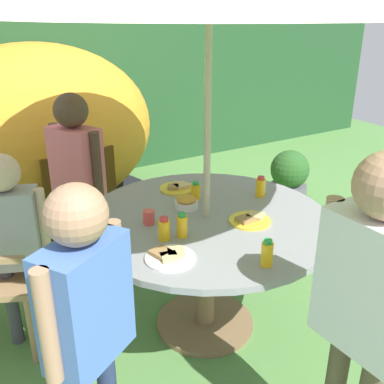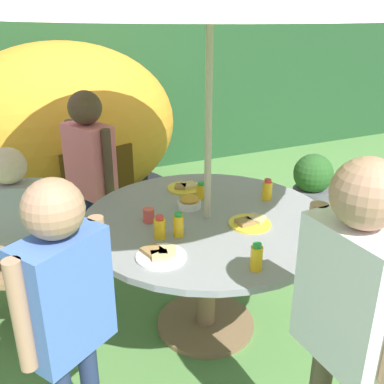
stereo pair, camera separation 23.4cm
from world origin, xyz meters
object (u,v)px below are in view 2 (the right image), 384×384
(child_in_white_shirt, at_px, (351,295))
(plate_mid_right, at_px, (250,223))
(snack_bowl, at_px, (189,202))
(plate_back_edge, at_px, (185,187))
(juice_bottle_near_left, at_px, (201,191))
(dome_tent, at_px, (64,128))
(plate_far_left, at_px, (161,255))
(juice_bottle_far_right, at_px, (178,225))
(child_in_grey_shirt, at_px, (17,220))
(potted_plant, at_px, (312,181))
(child_in_blue_shirt, at_px, (65,295))
(child_in_pink_shirt, at_px, (90,161))
(juice_bottle_near_right, at_px, (267,190))
(juice_bottle_center_front, at_px, (256,257))
(juice_bottle_center_back, at_px, (160,228))
(garden_table, at_px, (207,240))
(cup_near, at_px, (149,215))

(child_in_white_shirt, height_order, plate_mid_right, child_in_white_shirt)
(child_in_white_shirt, bearing_deg, snack_bowl, 1.40)
(plate_back_edge, relative_size, juice_bottle_near_left, 2.08)
(dome_tent, height_order, plate_far_left, dome_tent)
(snack_bowl, relative_size, juice_bottle_far_right, 1.04)
(child_in_grey_shirt, distance_m, plate_mid_right, 1.25)
(potted_plant, bearing_deg, child_in_blue_shirt, -146.77)
(plate_far_left, xyz_separation_m, juice_bottle_far_right, (0.15, 0.16, 0.05))
(potted_plant, height_order, child_in_grey_shirt, child_in_grey_shirt)
(dome_tent, distance_m, child_in_pink_shirt, 1.29)
(juice_bottle_near_right, bearing_deg, child_in_blue_shirt, -154.94)
(potted_plant, bearing_deg, juice_bottle_near_right, -139.65)
(potted_plant, xyz_separation_m, child_in_pink_shirt, (-2.09, -0.21, 0.56))
(dome_tent, distance_m, juice_bottle_near_left, 2.01)
(child_in_blue_shirt, relative_size, juice_bottle_center_front, 9.82)
(dome_tent, xyz_separation_m, snack_bowl, (0.35, -2.05, 0.01))
(plate_mid_right, distance_m, juice_bottle_center_back, 0.49)
(garden_table, height_order, snack_bowl, snack_bowl)
(juice_bottle_near_left, relative_size, juice_bottle_far_right, 0.81)
(child_in_grey_shirt, distance_m, juice_bottle_near_left, 1.04)
(dome_tent, distance_m, plate_back_edge, 1.83)
(garden_table, height_order, potted_plant, garden_table)
(juice_bottle_near_left, height_order, juice_bottle_near_right, juice_bottle_near_right)
(plate_far_left, bearing_deg, juice_bottle_center_front, -38.14)
(cup_near, bearing_deg, plate_mid_right, -28.34)
(potted_plant, bearing_deg, child_in_white_shirt, -127.17)
(child_in_white_shirt, xyz_separation_m, juice_bottle_far_right, (-0.26, 0.90, -0.09))
(dome_tent, height_order, juice_bottle_center_back, dome_tent)
(child_in_pink_shirt, distance_m, juice_bottle_center_front, 1.52)
(child_in_grey_shirt, relative_size, cup_near, 15.13)
(dome_tent, bearing_deg, child_in_white_shirt, -90.31)
(child_in_blue_shirt, bearing_deg, snack_bowl, 8.29)
(dome_tent, bearing_deg, plate_back_edge, -83.91)
(juice_bottle_near_right, height_order, juice_bottle_center_back, juice_bottle_near_right)
(child_in_blue_shirt, distance_m, plate_far_left, 0.53)
(child_in_white_shirt, relative_size, plate_back_edge, 6.31)
(dome_tent, xyz_separation_m, juice_bottle_center_front, (0.34, -2.76, 0.04))
(plate_back_edge, bearing_deg, child_in_grey_shirt, -178.91)
(juice_bottle_near_left, height_order, juice_bottle_center_back, juice_bottle_center_back)
(child_in_white_shirt, bearing_deg, cup_near, 15.05)
(plate_far_left, bearing_deg, juice_bottle_far_right, 45.21)
(child_in_blue_shirt, distance_m, plate_back_edge, 1.31)
(snack_bowl, distance_m, juice_bottle_far_right, 0.35)
(child_in_grey_shirt, bearing_deg, dome_tent, 95.68)
(plate_mid_right, distance_m, juice_bottle_center_front, 0.44)
(child_in_white_shirt, distance_m, juice_bottle_center_back, 0.99)
(potted_plant, height_order, child_in_blue_shirt, child_in_blue_shirt)
(child_in_blue_shirt, relative_size, plate_back_edge, 5.83)
(garden_table, bearing_deg, cup_near, 164.49)
(child_in_grey_shirt, distance_m, cup_near, 0.72)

